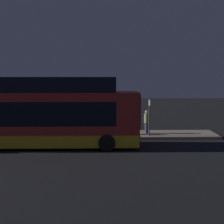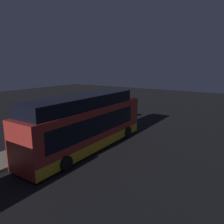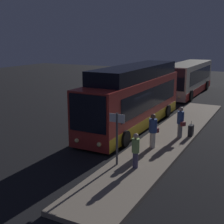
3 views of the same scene
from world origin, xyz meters
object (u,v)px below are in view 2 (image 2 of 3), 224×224
suitcase (59,130)px  passenger_boarding (105,114)px  passenger_with_bags (67,122)px  passenger_waiting (90,118)px  sign_post (113,108)px  bus_lead (87,125)px

suitcase → passenger_boarding: bearing=-10.2°
passenger_with_bags → passenger_waiting: bearing=23.1°
passenger_waiting → sign_post: 3.06m
passenger_waiting → passenger_boarding: bearing=-70.3°
passenger_with_bags → suitcase: size_ratio=2.00×
sign_post → passenger_boarding: bearing=93.9°
bus_lead → suitcase: bus_lead is taller
passenger_boarding → suitcase: (-5.77, 1.04, -0.54)m
passenger_waiting → suitcase: bearing=80.0°
passenger_boarding → passenger_with_bags: size_ratio=0.88×
passenger_with_bags → sign_post: sign_post is taller
bus_lead → passenger_boarding: (6.72, 3.06, -0.78)m
passenger_boarding → suitcase: passenger_boarding is taller
bus_lead → passenger_waiting: bearing=36.0°
passenger_with_bags → suitcase: passenger_with_bags is taller
suitcase → passenger_with_bags: bearing=-42.1°
passenger_waiting → suitcase: size_ratio=2.01×
passenger_boarding → sign_post: (0.06, -0.89, 0.66)m
passenger_with_bags → sign_post: bearing=27.1°
passenger_boarding → suitcase: 5.88m
passenger_waiting → sign_post: (2.95, -0.62, 0.56)m
bus_lead → passenger_with_bags: 3.96m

